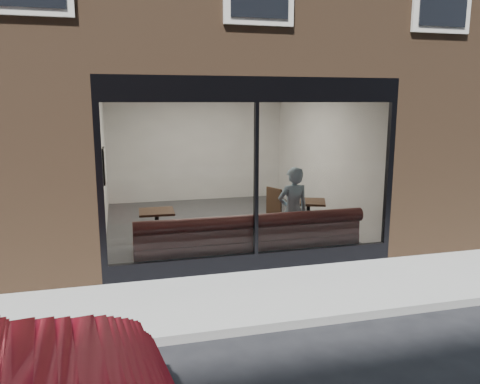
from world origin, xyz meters
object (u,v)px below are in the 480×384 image
object	(u,v)px
banquette	(249,250)
cafe_table_left	(157,212)
cafe_table_right	(308,202)
cafe_chair_right	(267,221)
person	(293,211)

from	to	relation	value
banquette	cafe_table_left	size ratio (longest dim) A/B	6.08
cafe_table_left	cafe_table_right	bearing A→B (deg)	1.79
cafe_chair_right	cafe_table_right	bearing A→B (deg)	118.92
banquette	cafe_table_right	xyz separation A→B (m)	(1.66, 1.30, 0.52)
cafe_table_left	cafe_chair_right	distance (m)	2.58
cafe_chair_right	banquette	bearing A→B (deg)	39.60
cafe_table_left	cafe_chair_right	size ratio (longest dim) A/B	1.41
person	banquette	bearing A→B (deg)	9.58
cafe_table_right	cafe_chair_right	bearing A→B (deg)	142.47
person	cafe_chair_right	bearing A→B (deg)	-96.09
cafe_table_right	cafe_chair_right	xyz separation A→B (m)	(-0.72, 0.56, -0.50)
person	cafe_table_right	xyz separation A→B (m)	(0.76, 1.06, -0.08)
person	cafe_table_right	distance (m)	1.31
cafe_table_left	cafe_chair_right	xyz separation A→B (m)	(2.44, 0.65, -0.50)
person	cafe_chair_right	size ratio (longest dim) A/B	3.54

